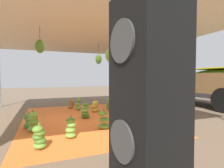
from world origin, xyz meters
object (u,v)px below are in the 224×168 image
(banana_bunch_3, at_px, (128,111))
(banana_bunch_11, at_px, (153,128))
(banana_bunch_10, at_px, (39,138))
(worker_1, at_px, (142,87))
(worker_0, at_px, (150,87))
(banana_bunch_0, at_px, (132,112))
(speaker_stack, at_px, (148,130))
(banana_bunch_7, at_px, (29,121))
(banana_bunch_1, at_px, (78,105))
(banana_bunch_9, at_px, (33,122))
(banana_bunch_5, at_px, (110,104))
(banana_bunch_2, at_px, (71,104))
(banana_bunch_8, at_px, (95,107))
(banana_bunch_12, at_px, (71,128))
(banana_bunch_4, at_px, (104,121))
(banana_bunch_6, at_px, (85,111))
(cargo_truck_main, at_px, (194,81))

(banana_bunch_3, relative_size, banana_bunch_11, 0.91)
(banana_bunch_10, bearing_deg, worker_1, 123.87)
(worker_0, bearing_deg, banana_bunch_0, -44.85)
(banana_bunch_11, relative_size, speaker_stack, 0.25)
(banana_bunch_7, bearing_deg, banana_bunch_1, 140.66)
(banana_bunch_9, distance_m, speaker_stack, 4.05)
(banana_bunch_7, bearing_deg, banana_bunch_10, 10.05)
(banana_bunch_5, xyz_separation_m, speaker_stack, (5.92, -1.90, 0.77))
(worker_0, bearing_deg, banana_bunch_2, -98.91)
(banana_bunch_2, xyz_separation_m, banana_bunch_11, (4.62, 1.24, 0.02))
(banana_bunch_0, bearing_deg, worker_1, 135.75)
(banana_bunch_8, xyz_separation_m, banana_bunch_11, (3.45, 0.46, -0.00))
(banana_bunch_12, bearing_deg, banana_bunch_7, -140.81)
(banana_bunch_4, relative_size, worker_0, 0.32)
(banana_bunch_2, bearing_deg, banana_bunch_4, 6.19)
(banana_bunch_3, xyz_separation_m, worker_1, (-0.64, 0.95, 0.81))
(banana_bunch_6, bearing_deg, banana_bunch_7, -69.94)
(banana_bunch_3, height_order, banana_bunch_11, banana_bunch_11)
(banana_bunch_1, distance_m, cargo_truck_main, 6.29)
(banana_bunch_2, bearing_deg, cargo_truck_main, 83.03)
(banana_bunch_7, bearing_deg, speaker_stack, 14.94)
(banana_bunch_8, height_order, banana_bunch_10, banana_bunch_10)
(banana_bunch_8, height_order, banana_bunch_12, banana_bunch_12)
(banana_bunch_9, bearing_deg, banana_bunch_6, 122.24)
(worker_0, bearing_deg, banana_bunch_1, -90.20)
(banana_bunch_2, height_order, speaker_stack, speaker_stack)
(banana_bunch_10, relative_size, speaker_stack, 0.25)
(banana_bunch_1, xyz_separation_m, worker_0, (0.01, 3.59, 0.70))
(banana_bunch_10, height_order, banana_bunch_12, banana_bunch_12)
(banana_bunch_0, relative_size, banana_bunch_9, 0.90)
(banana_bunch_11, bearing_deg, banana_bunch_1, -165.70)
(banana_bunch_1, distance_m, banana_bunch_6, 1.52)
(banana_bunch_6, xyz_separation_m, worker_1, (-0.32, 2.42, 0.76))
(banana_bunch_10, relative_size, cargo_truck_main, 0.08)
(banana_bunch_6, bearing_deg, banana_bunch_10, -32.38)
(banana_bunch_3, bearing_deg, banana_bunch_0, -3.25)
(banana_bunch_3, bearing_deg, banana_bunch_7, -84.43)
(banana_bunch_1, bearing_deg, worker_0, 89.80)
(banana_bunch_11, bearing_deg, banana_bunch_8, -172.47)
(banana_bunch_1, distance_m, banana_bunch_11, 4.16)
(banana_bunch_10, xyz_separation_m, speaker_stack, (2.59, 0.84, 0.79))
(banana_bunch_4, height_order, banana_bunch_12, banana_bunch_4)
(banana_bunch_7, distance_m, speaker_stack, 4.45)
(banana_bunch_0, relative_size, banana_bunch_1, 0.91)
(cargo_truck_main, relative_size, worker_1, 3.64)
(banana_bunch_12, bearing_deg, banana_bunch_6, 157.36)
(banana_bunch_1, relative_size, banana_bunch_3, 1.22)
(banana_bunch_3, xyz_separation_m, cargo_truck_main, (-1.64, 4.77, 1.00))
(banana_bunch_1, xyz_separation_m, banana_bunch_10, (3.79, -1.47, -0.02))
(banana_bunch_11, height_order, worker_1, worker_1)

